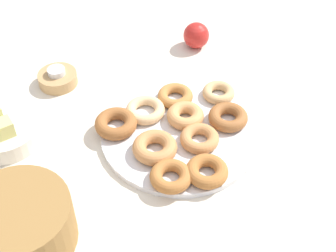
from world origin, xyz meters
TOP-DOWN VIEW (x-y plane):
  - ground_plane at (0.00, 0.00)m, footprint 2.40×2.40m
  - donut_plate at (0.00, 0.00)m, footprint 0.35×0.35m
  - donut_0 at (-0.03, 0.08)m, footprint 0.12×0.12m
  - donut_1 at (-0.05, -0.02)m, footprint 0.11×0.11m
  - donut_2 at (-0.11, 0.09)m, footprint 0.12×0.12m
  - donut_3 at (0.10, -0.04)m, footprint 0.10×0.10m
  - donut_4 at (0.08, 0.12)m, footprint 0.11×0.11m
  - donut_5 at (0.09, 0.04)m, footprint 0.13×0.13m
  - donut_6 at (-0.03, -0.11)m, footprint 0.11×0.11m
  - donut_7 at (-0.14, 0.02)m, footprint 0.11×0.11m
  - donut_8 at (0.06, -0.14)m, footprint 0.08×0.08m
  - donut_9 at (0.02, -0.03)m, footprint 0.11×0.11m
  - candle_holder at (0.30, 0.17)m, footprint 0.10×0.10m
  - tealight at (0.30, 0.17)m, footprint 0.04×0.04m
  - basket at (-0.09, 0.38)m, footprint 0.23×0.23m
  - fruit_bowl at (0.17, 0.34)m, footprint 0.15×0.15m
  - melon_chunk_left at (0.15, 0.34)m, footprint 0.04×0.04m
  - apple at (0.27, -0.21)m, footprint 0.07×0.07m

SIDE VIEW (x-z plane):
  - ground_plane at x=0.00m, z-range 0.00..0.00m
  - donut_plate at x=0.00m, z-range 0.00..0.01m
  - candle_holder at x=0.30m, z-range 0.00..0.03m
  - fruit_bowl at x=0.17m, z-range 0.00..0.04m
  - donut_8 at x=0.06m, z-range 0.01..0.04m
  - donut_5 at x=0.09m, z-range 0.01..0.04m
  - donut_3 at x=0.10m, z-range 0.01..0.04m
  - donut_1 at x=-0.05m, z-range 0.01..0.04m
  - donut_2 at x=-0.11m, z-range 0.01..0.04m
  - donut_6 at x=-0.03m, z-range 0.01..0.04m
  - donut_7 at x=-0.14m, z-range 0.01..0.04m
  - donut_4 at x=0.08m, z-range 0.01..0.04m
  - donut_9 at x=0.02m, z-range 0.01..0.04m
  - donut_0 at x=-0.03m, z-range 0.01..0.04m
  - apple at x=0.27m, z-range 0.00..0.07m
  - tealight at x=0.30m, z-range 0.03..0.04m
  - basket at x=-0.09m, z-range 0.00..0.10m
  - melon_chunk_left at x=0.15m, z-range 0.04..0.08m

